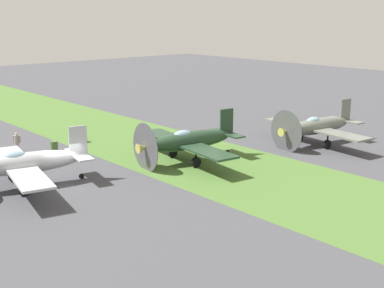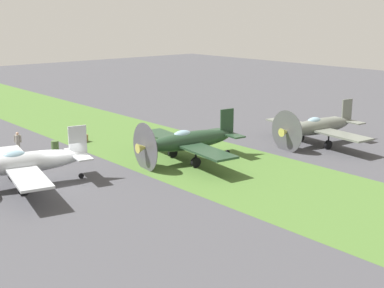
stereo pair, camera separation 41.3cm
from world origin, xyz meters
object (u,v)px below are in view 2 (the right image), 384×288
at_px(airplane_lead, 23,163).
at_px(fuel_drum, 55,146).
at_px(airplane_trail, 318,127).
at_px(supply_crate, 81,138).
at_px(airplane_wingman, 188,141).
at_px(ground_crew_chief, 18,142).

relative_size(airplane_lead, fuel_drum, 12.07).
bearing_deg(airplane_trail, airplane_lead, 83.69).
bearing_deg(fuel_drum, airplane_lead, 141.01).
relative_size(airplane_trail, supply_crate, 11.85).
bearing_deg(airplane_wingman, airplane_lead, 86.15).
xyz_separation_m(airplane_wingman, supply_crate, (10.88, 3.07, -1.29)).
distance_m(airplane_wingman, supply_crate, 11.38).
height_order(airplane_trail, ground_crew_chief, airplane_trail).
xyz_separation_m(ground_crew_chief, supply_crate, (0.10, -5.68, -0.59)).
bearing_deg(airplane_lead, ground_crew_chief, -8.47).
height_order(airplane_lead, fuel_drum, airplane_lead).
distance_m(airplane_wingman, ground_crew_chief, 13.90).
relative_size(airplane_lead, airplane_trail, 1.02).
bearing_deg(airplane_lead, fuel_drum, -26.90).
relative_size(airplane_trail, fuel_drum, 11.85).
distance_m(airplane_trail, ground_crew_chief, 24.83).
height_order(airplane_wingman, airplane_trail, airplane_wingman).
distance_m(airplane_trail, fuel_drum, 21.99).
relative_size(fuel_drum, supply_crate, 1.00).
bearing_deg(supply_crate, airplane_wingman, -164.21).
xyz_separation_m(airplane_wingman, ground_crew_chief, (10.78, 8.75, -0.70)).
bearing_deg(airplane_wingman, airplane_trail, -97.98).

